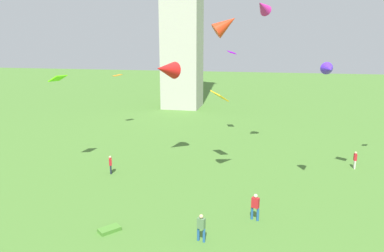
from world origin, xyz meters
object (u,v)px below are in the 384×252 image
Objects in this scene: kite_flying_7 at (329,69)px; kite_flying_8 at (117,75)px; person_1 at (355,159)px; kite_bundle_1 at (109,229)px; person_2 at (201,226)px; kite_flying_0 at (225,25)px; kite_flying_3 at (58,78)px; kite_flying_9 at (219,96)px; person_3 at (255,205)px; kite_flying_4 at (166,69)px; kite_flying_5 at (263,7)px; person_0 at (110,163)px; kite_flying_2 at (232,52)px.

kite_flying_7 is 0.96× the size of kite_flying_8.
person_1 is 1.25× the size of kite_bundle_1.
kite_flying_0 reaches higher than person_2.
kite_flying_3 is 13.73m from kite_flying_9.
person_3 is 0.63× the size of kite_flying_4.
kite_flying_5 is 8.92m from kite_flying_9.
person_3 reaches higher than person_0.
kite_flying_3 is 1.17× the size of kite_flying_7.
kite_flying_0 is 7.48m from kite_flying_7.
kite_bundle_1 is (-12.67, -7.66, -9.07)m from kite_flying_7.
kite_flying_0 is (-10.70, -8.15, 11.16)m from person_1.
kite_flying_0 is 1.51× the size of kite_flying_2.
person_0 is 1.18× the size of kite_flying_8.
kite_flying_0 is 16.05m from kite_flying_2.
person_1 is 15.72m from kite_flying_5.
kite_flying_4 is 1.33× the size of kite_flying_5.
person_2 is 15.61m from kite_flying_4.
kite_flying_0 is at bearing -75.99° from person_2.
person_1 reaches higher than kite_bundle_1.
kite_flying_4 reaches higher than kite_flying_3.
kite_flying_8 is at bearing -119.12° from kite_flying_2.
person_2 is 23.96m from kite_flying_2.
kite_flying_4 reaches higher than person_2.
person_3 is at bearing -115.06° from person_2.
kite_flying_8 is at bearing -109.12° from person_1.
person_0 is 0.75× the size of kite_flying_0.
kite_flying_5 is (3.31, -6.25, 4.17)m from kite_flying_2.
person_0 is 18.09m from kite_flying_8.
person_2 is 20.76m from kite_flying_5.
kite_flying_9 reaches higher than kite_bundle_1.
person_1 is 16.75m from kite_flying_2.
kite_flying_4 is at bearing -130.43° from kite_flying_9.
person_2 is at bearing -118.74° from kite_flying_3.
kite_flying_0 is 1.65× the size of kite_flying_7.
person_0 is 0.75× the size of kite_flying_5.
kite_flying_0 is 15.27m from kite_flying_3.
kite_bundle_1 is (-4.62, -22.33, -9.66)m from kite_flying_2.
person_2 is 0.79× the size of kite_flying_0.
kite_flying_7 reaches higher than person_2.
kite_flying_7 is at bearing 16.73° from kite_flying_9.
kite_flying_3 is (-4.57, 0.47, 7.05)m from person_0.
person_3 is 10.25m from kite_flying_7.
kite_bundle_1 is (3.99, -8.92, -0.78)m from person_0.
kite_flying_8 is (-1.52, 15.52, -1.19)m from kite_flying_3.
person_0 is at bearing 62.46° from kite_flying_8.
person_3 is 1.18× the size of kite_flying_3.
kite_flying_4 reaches higher than kite_flying_9.
kite_flying_5 reaches higher than kite_flying_0.
kite_flying_8 is at bearing 149.94° from person_3.
person_2 is 4.24m from person_3.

